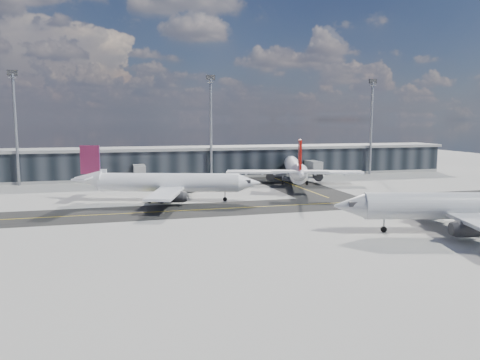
{
  "coord_description": "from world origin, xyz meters",
  "views": [
    {
      "loc": [
        -25.92,
        -80.68,
        16.66
      ],
      "look_at": [
        -2.65,
        6.62,
        5.0
      ],
      "focal_mm": 35.0,
      "sensor_mm": 36.0,
      "label": 1
    }
  ],
  "objects_px": {
    "airliner_af": "(166,183)",
    "baggage_tug": "(155,198)",
    "service_van": "(291,179)",
    "airliner_redtail": "(295,169)",
    "airliner_near": "(469,206)"
  },
  "relations": [
    {
      "from": "airliner_af",
      "to": "service_van",
      "type": "bearing_deg",
      "value": 138.62
    },
    {
      "from": "airliner_af",
      "to": "baggage_tug",
      "type": "bearing_deg",
      "value": -45.55
    },
    {
      "from": "airliner_redtail",
      "to": "baggage_tug",
      "type": "xyz_separation_m",
      "value": [
        -37.05,
        -17.18,
        -3.19
      ]
    },
    {
      "from": "airliner_redtail",
      "to": "airliner_near",
      "type": "relative_size",
      "value": 1.03
    },
    {
      "from": "airliner_af",
      "to": "service_van",
      "type": "height_order",
      "value": "airliner_af"
    },
    {
      "from": "baggage_tug",
      "to": "service_van",
      "type": "distance_m",
      "value": 44.95
    },
    {
      "from": "airliner_af",
      "to": "baggage_tug",
      "type": "distance_m",
      "value": 4.01
    },
    {
      "from": "airliner_af",
      "to": "service_van",
      "type": "distance_m",
      "value": 42.28
    },
    {
      "from": "airliner_af",
      "to": "service_van",
      "type": "relative_size",
      "value": 7.68
    },
    {
      "from": "airliner_redtail",
      "to": "service_van",
      "type": "height_order",
      "value": "airliner_redtail"
    },
    {
      "from": "baggage_tug",
      "to": "service_van",
      "type": "bearing_deg",
      "value": 114.93
    },
    {
      "from": "service_van",
      "to": "airliner_near",
      "type": "bearing_deg",
      "value": -114.68
    },
    {
      "from": "airliner_af",
      "to": "airliner_redtail",
      "type": "relative_size",
      "value": 0.93
    },
    {
      "from": "airliner_near",
      "to": "service_van",
      "type": "relative_size",
      "value": 8.06
    },
    {
      "from": "baggage_tug",
      "to": "service_van",
      "type": "height_order",
      "value": "baggage_tug"
    }
  ]
}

